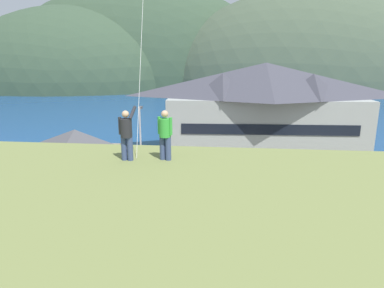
{
  "coord_description": "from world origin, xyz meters",
  "views": [
    {
      "loc": [
        3.26,
        -17.27,
        10.58
      ],
      "look_at": [
        0.51,
        9.0,
        3.95
      ],
      "focal_mm": 31.46,
      "sensor_mm": 36.0,
      "label": 1
    }
  ],
  "objects_px": {
    "parking_light_pole": "(141,139)",
    "parked_car_front_row_red": "(247,192)",
    "storage_shed_waterside": "(231,132)",
    "person_kite_flyer": "(126,133)",
    "moored_boat_wharfside": "(189,124)",
    "person_companion": "(165,134)",
    "parked_car_mid_row_near": "(182,231)",
    "parked_car_corner_spot": "(340,201)",
    "parked_car_mid_row_center": "(73,230)",
    "storage_shed_near_lot": "(77,158)",
    "parked_car_lone_by_shed": "(278,234)",
    "wharf_dock": "(212,128)",
    "harbor_lodge": "(264,106)"
  },
  "relations": [
    {
      "from": "storage_shed_near_lot",
      "to": "person_kite_flyer",
      "type": "height_order",
      "value": "person_kite_flyer"
    },
    {
      "from": "parking_light_pole",
      "to": "parked_car_front_row_red",
      "type": "bearing_deg",
      "value": -24.76
    },
    {
      "from": "harbor_lodge",
      "to": "parked_car_corner_spot",
      "type": "bearing_deg",
      "value": -76.71
    },
    {
      "from": "parked_car_mid_row_center",
      "to": "person_kite_flyer",
      "type": "height_order",
      "value": "person_kite_flyer"
    },
    {
      "from": "storage_shed_near_lot",
      "to": "parking_light_pole",
      "type": "xyz_separation_m",
      "value": [
        4.92,
        2.14,
        1.3
      ]
    },
    {
      "from": "parked_car_lone_by_shed",
      "to": "storage_shed_waterside",
      "type": "bearing_deg",
      "value": 97.17
    },
    {
      "from": "wharf_dock",
      "to": "parking_light_pole",
      "type": "distance_m",
      "value": 23.76
    },
    {
      "from": "parked_car_lone_by_shed",
      "to": "person_companion",
      "type": "height_order",
      "value": "person_companion"
    },
    {
      "from": "storage_shed_waterside",
      "to": "moored_boat_wharfside",
      "type": "distance_m",
      "value": 16.02
    },
    {
      "from": "parked_car_mid_row_center",
      "to": "person_kite_flyer",
      "type": "distance_m",
      "value": 10.57
    },
    {
      "from": "parked_car_front_row_red",
      "to": "parked_car_corner_spot",
      "type": "height_order",
      "value": "same"
    },
    {
      "from": "harbor_lodge",
      "to": "storage_shed_near_lot",
      "type": "bearing_deg",
      "value": -141.74
    },
    {
      "from": "moored_boat_wharfside",
      "to": "person_companion",
      "type": "bearing_deg",
      "value": -84.59
    },
    {
      "from": "parked_car_lone_by_shed",
      "to": "parked_car_corner_spot",
      "type": "relative_size",
      "value": 1.01
    },
    {
      "from": "parked_car_corner_spot",
      "to": "person_companion",
      "type": "distance_m",
      "value": 16.88
    },
    {
      "from": "parked_car_mid_row_near",
      "to": "parked_car_corner_spot",
      "type": "relative_size",
      "value": 1.01
    },
    {
      "from": "parked_car_front_row_red",
      "to": "parked_car_corner_spot",
      "type": "xyz_separation_m",
      "value": [
        6.42,
        -1.01,
        0.0
      ]
    },
    {
      "from": "harbor_lodge",
      "to": "wharf_dock",
      "type": "distance_m",
      "value": 14.57
    },
    {
      "from": "parked_car_front_row_red",
      "to": "person_companion",
      "type": "xyz_separation_m",
      "value": [
        -3.7,
        -12.54,
        7.05
      ]
    },
    {
      "from": "moored_boat_wharfside",
      "to": "parked_car_front_row_red",
      "type": "xyz_separation_m",
      "value": [
        7.6,
        -28.67,
        0.34
      ]
    },
    {
      "from": "moored_boat_wharfside",
      "to": "person_kite_flyer",
      "type": "xyz_separation_m",
      "value": [
        2.59,
        -41.39,
        7.41
      ]
    },
    {
      "from": "harbor_lodge",
      "to": "parked_car_mid_row_near",
      "type": "height_order",
      "value": "harbor_lodge"
    },
    {
      "from": "storage_shed_waterside",
      "to": "parking_light_pole",
      "type": "height_order",
      "value": "parking_light_pole"
    },
    {
      "from": "moored_boat_wharfside",
      "to": "parked_car_corner_spot",
      "type": "bearing_deg",
      "value": -64.72
    },
    {
      "from": "parked_car_mid_row_near",
      "to": "parked_car_corner_spot",
      "type": "height_order",
      "value": "same"
    },
    {
      "from": "parked_car_mid_row_center",
      "to": "parked_car_mid_row_near",
      "type": "bearing_deg",
      "value": 3.98
    },
    {
      "from": "parked_car_mid_row_near",
      "to": "parked_car_mid_row_center",
      "type": "distance_m",
      "value": 6.28
    },
    {
      "from": "wharf_dock",
      "to": "parked_car_front_row_red",
      "type": "relative_size",
      "value": 3.15
    },
    {
      "from": "storage_shed_waterside",
      "to": "storage_shed_near_lot",
      "type": "bearing_deg",
      "value": -136.67
    },
    {
      "from": "wharf_dock",
      "to": "parking_light_pole",
      "type": "xyz_separation_m",
      "value": [
        -5.14,
        -22.92,
        3.58
      ]
    },
    {
      "from": "parking_light_pole",
      "to": "person_companion",
      "type": "height_order",
      "value": "person_companion"
    },
    {
      "from": "harbor_lodge",
      "to": "person_kite_flyer",
      "type": "bearing_deg",
      "value": -105.34
    },
    {
      "from": "moored_boat_wharfside",
      "to": "person_kite_flyer",
      "type": "bearing_deg",
      "value": -86.42
    },
    {
      "from": "storage_shed_near_lot",
      "to": "storage_shed_waterside",
      "type": "distance_m",
      "value": 17.66
    },
    {
      "from": "harbor_lodge",
      "to": "parked_car_corner_spot",
      "type": "xyz_separation_m",
      "value": [
        3.8,
        -16.08,
        -4.4
      ]
    },
    {
      "from": "parked_car_front_row_red",
      "to": "parking_light_pole",
      "type": "bearing_deg",
      "value": 155.24
    },
    {
      "from": "parked_car_lone_by_shed",
      "to": "parking_light_pole",
      "type": "xyz_separation_m",
      "value": [
        -10.48,
        10.28,
        2.86
      ]
    },
    {
      "from": "person_companion",
      "to": "parked_car_mid_row_center",
      "type": "bearing_deg",
      "value": 139.23
    },
    {
      "from": "storage_shed_near_lot",
      "to": "parked_car_mid_row_near",
      "type": "relative_size",
      "value": 1.56
    },
    {
      "from": "wharf_dock",
      "to": "parked_car_front_row_red",
      "type": "xyz_separation_m",
      "value": [
        3.88,
        -27.08,
        0.71
      ]
    },
    {
      "from": "moored_boat_wharfside",
      "to": "parked_car_lone_by_shed",
      "type": "xyz_separation_m",
      "value": [
        9.06,
        -34.78,
        0.34
      ]
    },
    {
      "from": "storage_shed_near_lot",
      "to": "parked_car_front_row_red",
      "type": "xyz_separation_m",
      "value": [
        13.94,
        -2.02,
        -1.56
      ]
    },
    {
      "from": "parked_car_lone_by_shed",
      "to": "parked_car_corner_spot",
      "type": "distance_m",
      "value": 7.12
    },
    {
      "from": "moored_boat_wharfside",
      "to": "person_companion",
      "type": "height_order",
      "value": "person_companion"
    },
    {
      "from": "storage_shed_waterside",
      "to": "person_kite_flyer",
      "type": "relative_size",
      "value": 3.33
    },
    {
      "from": "storage_shed_near_lot",
      "to": "parked_car_front_row_red",
      "type": "distance_m",
      "value": 14.17
    },
    {
      "from": "storage_shed_waterside",
      "to": "wharf_dock",
      "type": "bearing_deg",
      "value": 102.17
    },
    {
      "from": "moored_boat_wharfside",
      "to": "person_companion",
      "type": "xyz_separation_m",
      "value": [
        3.9,
        -41.21,
        7.4
      ]
    },
    {
      "from": "moored_boat_wharfside",
      "to": "parking_light_pole",
      "type": "relative_size",
      "value": 1.28
    },
    {
      "from": "parking_light_pole",
      "to": "parked_car_corner_spot",
      "type": "bearing_deg",
      "value": -18.5
    }
  ]
}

